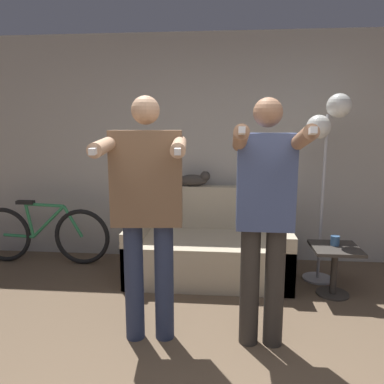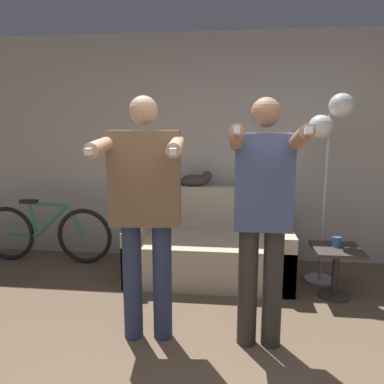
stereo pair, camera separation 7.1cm
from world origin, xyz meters
name	(u,v)px [view 1 (the left image)]	position (x,y,z in m)	size (l,w,h in m)	color
wall_back	(226,150)	(0.00, 2.75, 1.30)	(10.00, 0.05, 2.60)	#B7B2A8
couch	(209,249)	(-0.17, 2.19, 0.28)	(1.64, 0.92, 0.90)	beige
person_left	(147,203)	(-0.55, 0.92, 1.04)	(0.60, 0.71, 1.78)	#2D3856
person_right	(265,209)	(0.27, 0.92, 1.01)	(0.46, 0.67, 1.76)	#38332D
cat	(195,180)	(-0.34, 2.53, 0.98)	(0.45, 0.12, 0.17)	#3D3833
floor_lamp	(327,133)	(0.98, 2.16, 1.51)	(0.41, 0.31, 1.88)	#B2B2B7
side_table	(335,261)	(1.03, 1.81, 0.34)	(0.43, 0.43, 0.47)	#38332D
cup	(335,241)	(1.03, 1.85, 0.52)	(0.08, 0.08, 0.09)	#3D6693
bicycle	(42,234)	(-2.10, 2.37, 0.34)	(1.58, 0.07, 0.73)	black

